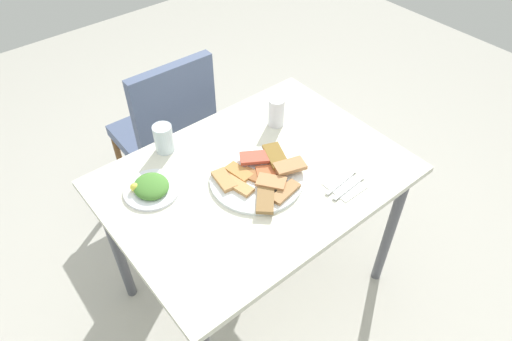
{
  "coord_description": "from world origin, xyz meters",
  "views": [
    {
      "loc": [
        -0.76,
        -0.93,
        1.93
      ],
      "look_at": [
        -0.01,
        -0.01,
        0.77
      ],
      "focal_mm": 32.25,
      "sensor_mm": 36.0,
      "label": 1
    }
  ],
  "objects_px": {
    "pide_platter": "(259,177)",
    "spoon": "(341,182)",
    "paper_napkin": "(345,186)",
    "salad_plate_greens": "(151,187)",
    "fork": "(349,188)",
    "dining_chair": "(168,128)",
    "drinking_glass": "(164,138)",
    "soda_can": "(276,112)",
    "dining_table": "(256,191)"
  },
  "relations": [
    {
      "from": "pide_platter",
      "to": "spoon",
      "type": "height_order",
      "value": "pide_platter"
    },
    {
      "from": "spoon",
      "to": "paper_napkin",
      "type": "bearing_deg",
      "value": -95.9
    },
    {
      "from": "salad_plate_greens",
      "to": "paper_napkin",
      "type": "bearing_deg",
      "value": -37.45
    },
    {
      "from": "paper_napkin",
      "to": "fork",
      "type": "relative_size",
      "value": 0.72
    },
    {
      "from": "dining_chair",
      "to": "drinking_glass",
      "type": "relative_size",
      "value": 8.02
    },
    {
      "from": "pide_platter",
      "to": "soda_can",
      "type": "relative_size",
      "value": 2.86
    },
    {
      "from": "salad_plate_greens",
      "to": "pide_platter",
      "type": "bearing_deg",
      "value": -31.46
    },
    {
      "from": "dining_table",
      "to": "salad_plate_greens",
      "type": "height_order",
      "value": "salad_plate_greens"
    },
    {
      "from": "dining_chair",
      "to": "spoon",
      "type": "relative_size",
      "value": 5.41
    },
    {
      "from": "pide_platter",
      "to": "soda_can",
      "type": "bearing_deg",
      "value": 38.31
    },
    {
      "from": "dining_table",
      "to": "drinking_glass",
      "type": "bearing_deg",
      "value": 119.51
    },
    {
      "from": "salad_plate_greens",
      "to": "paper_napkin",
      "type": "relative_size",
      "value": 1.72
    },
    {
      "from": "paper_napkin",
      "to": "pide_platter",
      "type": "bearing_deg",
      "value": 135.07
    },
    {
      "from": "soda_can",
      "to": "spoon",
      "type": "xyz_separation_m",
      "value": [
        -0.04,
        -0.41,
        -0.06
      ]
    },
    {
      "from": "dining_table",
      "to": "pide_platter",
      "type": "distance_m",
      "value": 0.11
    },
    {
      "from": "soda_can",
      "to": "fork",
      "type": "distance_m",
      "value": 0.45
    },
    {
      "from": "dining_table",
      "to": "spoon",
      "type": "height_order",
      "value": "spoon"
    },
    {
      "from": "paper_napkin",
      "to": "salad_plate_greens",
      "type": "bearing_deg",
      "value": 142.55
    },
    {
      "from": "salad_plate_greens",
      "to": "fork",
      "type": "relative_size",
      "value": 1.24
    },
    {
      "from": "soda_can",
      "to": "drinking_glass",
      "type": "bearing_deg",
      "value": 161.05
    },
    {
      "from": "dining_chair",
      "to": "fork",
      "type": "relative_size",
      "value": 5.61
    },
    {
      "from": "dining_chair",
      "to": "paper_napkin",
      "type": "xyz_separation_m",
      "value": [
        0.2,
        -0.94,
        0.22
      ]
    },
    {
      "from": "pide_platter",
      "to": "salad_plate_greens",
      "type": "xyz_separation_m",
      "value": [
        -0.33,
        0.2,
        0.0
      ]
    },
    {
      "from": "pide_platter",
      "to": "dining_table",
      "type": "bearing_deg",
      "value": 73.19
    },
    {
      "from": "soda_can",
      "to": "drinking_glass",
      "type": "xyz_separation_m",
      "value": [
        -0.44,
        0.15,
        -0.0
      ]
    },
    {
      "from": "soda_can",
      "to": "drinking_glass",
      "type": "relative_size",
      "value": 1.07
    },
    {
      "from": "dining_table",
      "to": "paper_napkin",
      "type": "distance_m",
      "value": 0.34
    },
    {
      "from": "pide_platter",
      "to": "fork",
      "type": "bearing_deg",
      "value": -47.19
    },
    {
      "from": "fork",
      "to": "drinking_glass",
      "type": "bearing_deg",
      "value": 119.71
    },
    {
      "from": "fork",
      "to": "spoon",
      "type": "distance_m",
      "value": 0.04
    },
    {
      "from": "drinking_glass",
      "to": "spoon",
      "type": "bearing_deg",
      "value": -54.76
    },
    {
      "from": "dining_chair",
      "to": "spoon",
      "type": "distance_m",
      "value": 0.97
    },
    {
      "from": "salad_plate_greens",
      "to": "spoon",
      "type": "xyz_separation_m",
      "value": [
        0.55,
        -0.4,
        -0.01
      ]
    },
    {
      "from": "dining_table",
      "to": "pide_platter",
      "type": "relative_size",
      "value": 3.11
    },
    {
      "from": "salad_plate_greens",
      "to": "soda_can",
      "type": "bearing_deg",
      "value": 0.62
    },
    {
      "from": "dining_table",
      "to": "paper_napkin",
      "type": "relative_size",
      "value": 9.2
    },
    {
      "from": "drinking_glass",
      "to": "paper_napkin",
      "type": "distance_m",
      "value": 0.7
    },
    {
      "from": "pide_platter",
      "to": "spoon",
      "type": "relative_size",
      "value": 2.06
    },
    {
      "from": "dining_table",
      "to": "fork",
      "type": "relative_size",
      "value": 6.63
    },
    {
      "from": "fork",
      "to": "dining_table",
      "type": "bearing_deg",
      "value": 124.21
    },
    {
      "from": "drinking_glass",
      "to": "spoon",
      "type": "xyz_separation_m",
      "value": [
        0.39,
        -0.56,
        -0.05
      ]
    },
    {
      "from": "spoon",
      "to": "soda_can",
      "type": "bearing_deg",
      "value": 77.96
    },
    {
      "from": "dining_chair",
      "to": "pide_platter",
      "type": "bearing_deg",
      "value": -91.79
    },
    {
      "from": "dining_table",
      "to": "soda_can",
      "type": "bearing_deg",
      "value": 34.86
    },
    {
      "from": "paper_napkin",
      "to": "spoon",
      "type": "height_order",
      "value": "spoon"
    },
    {
      "from": "dining_chair",
      "to": "spoon",
      "type": "bearing_deg",
      "value": -77.94
    },
    {
      "from": "soda_can",
      "to": "salad_plate_greens",
      "type": "bearing_deg",
      "value": -179.38
    },
    {
      "from": "dining_table",
      "to": "salad_plate_greens",
      "type": "bearing_deg",
      "value": 153.3
    },
    {
      "from": "fork",
      "to": "pide_platter",
      "type": "bearing_deg",
      "value": 128.94
    },
    {
      "from": "dining_chair",
      "to": "pide_platter",
      "type": "height_order",
      "value": "dining_chair"
    }
  ]
}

